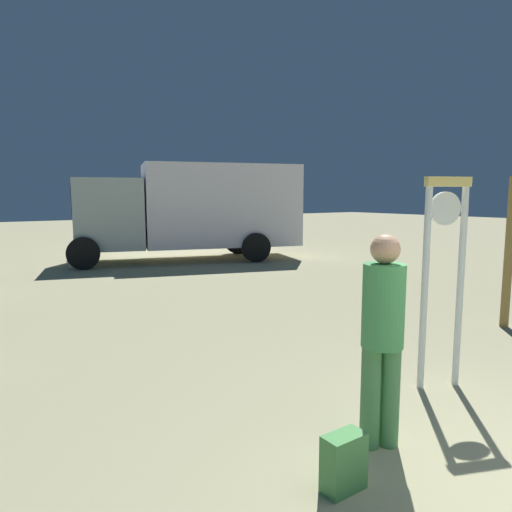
# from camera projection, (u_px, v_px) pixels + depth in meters

# --- Properties ---
(standing_clock) EXTENTS (0.49, 0.27, 2.23)m
(standing_clock) POSITION_uv_depth(u_px,v_px,m) (444.00, 262.00, 4.86)
(standing_clock) COLOR silver
(standing_clock) RESTS_ON ground_plane
(person_near_clock) EXTENTS (0.33, 0.33, 1.75)m
(person_near_clock) POSITION_uv_depth(u_px,v_px,m) (382.00, 331.00, 3.71)
(person_near_clock) COLOR #4E8D52
(person_near_clock) RESTS_ON ground_plane
(backpack) EXTENTS (0.31, 0.21, 0.41)m
(backpack) POSITION_uv_depth(u_px,v_px,m) (343.00, 462.00, 3.24)
(backpack) COLOR #4D934C
(backpack) RESTS_ON ground_plane
(box_truck_far) EXTENTS (7.41, 4.34, 3.01)m
(box_truck_far) POSITION_uv_depth(u_px,v_px,m) (195.00, 208.00, 14.79)
(box_truck_far) COLOR white
(box_truck_far) RESTS_ON ground_plane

